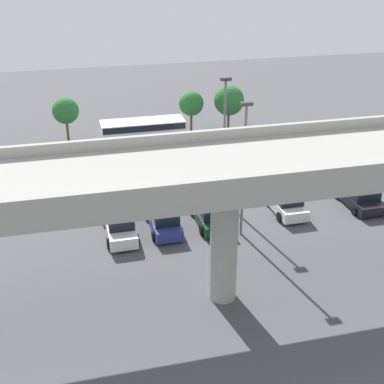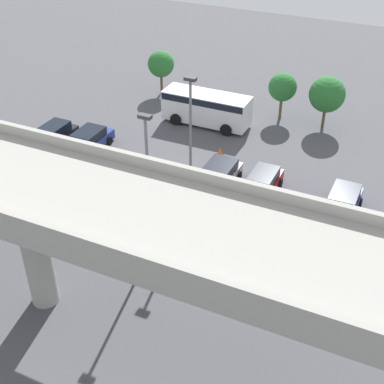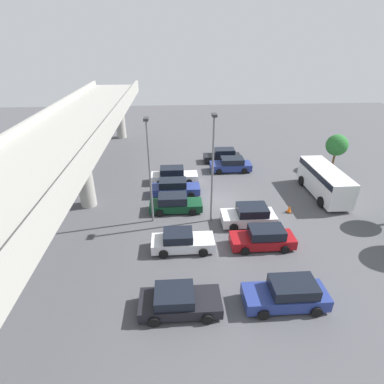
% 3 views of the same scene
% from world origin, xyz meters
% --- Properties ---
extents(ground_plane, '(89.39, 89.39, 0.00)m').
position_xyz_m(ground_plane, '(0.00, 0.00, 0.00)').
color(ground_plane, '#4C4C51').
extents(highway_overpass, '(43.11, 6.22, 8.25)m').
position_xyz_m(highway_overpass, '(0.00, 11.96, 6.75)').
color(highway_overpass, '#9E9B93').
rests_on(highway_overpass, ground_plane).
extents(parked_car_0, '(2.09, 4.75, 1.64)m').
position_xyz_m(parked_car_0, '(-12.39, -2.12, 0.77)').
color(parked_car_0, navy).
rests_on(parked_car_0, ground_plane).
extents(parked_car_1, '(1.98, 4.64, 1.58)m').
position_xyz_m(parked_car_1, '(-7.00, -2.26, 0.74)').
color(parked_car_1, maroon).
rests_on(parked_car_1, ground_plane).
extents(parked_car_2, '(2.24, 4.36, 1.65)m').
position_xyz_m(parked_car_2, '(-4.00, -1.92, 0.79)').
color(parked_car_2, silver).
rests_on(parked_car_2, ground_plane).
extents(parked_car_3, '(2.03, 4.60, 1.56)m').
position_xyz_m(parked_car_3, '(-1.50, 4.11, 0.74)').
color(parked_car_3, '#0C381E').
rests_on(parked_car_3, ground_plane).
extents(parked_car_4, '(1.97, 4.63, 1.56)m').
position_xyz_m(parked_car_4, '(1.61, 4.06, 0.74)').
color(parked_car_4, navy).
rests_on(parked_car_4, ground_plane).
extents(parked_car_5, '(1.96, 4.88, 1.66)m').
position_xyz_m(parked_car_5, '(4.44, 4.15, 0.76)').
color(parked_car_5, silver).
rests_on(parked_car_5, ground_plane).
extents(parked_car_6, '(2.15, 4.64, 1.56)m').
position_xyz_m(parked_car_6, '(7.03, -2.42, 0.74)').
color(parked_car_6, navy).
rests_on(parked_car_6, ground_plane).
extents(parked_car_7, '(2.00, 4.50, 1.63)m').
position_xyz_m(parked_car_7, '(9.92, -1.93, 0.76)').
color(parked_car_7, black).
rests_on(parked_car_7, ground_plane).
extents(parked_car_8, '(2.25, 4.58, 1.41)m').
position_xyz_m(parked_car_8, '(-12.39, 4.04, 0.66)').
color(parked_car_8, black).
rests_on(parked_car_8, ground_plane).
extents(parked_car_9, '(2.02, 4.48, 1.50)m').
position_xyz_m(parked_car_9, '(-6.97, 3.69, 0.70)').
color(parked_car_9, silver).
rests_on(parked_car_9, ground_plane).
extents(shuttle_bus, '(7.26, 2.62, 2.70)m').
position_xyz_m(shuttle_bus, '(0.59, -10.24, 1.62)').
color(shuttle_bus, white).
rests_on(shuttle_bus, ground_plane).
extents(lamp_post_near_aisle, '(0.70, 0.35, 8.66)m').
position_xyz_m(lamp_post_near_aisle, '(-3.04, 5.96, 5.03)').
color(lamp_post_near_aisle, slate).
rests_on(lamp_post_near_aisle, ground_plane).
extents(lamp_post_mid_lot, '(0.70, 0.35, 8.92)m').
position_xyz_m(lamp_post_mid_lot, '(-3.29, 1.12, 5.16)').
color(lamp_post_mid_lot, slate).
rests_on(lamp_post_mid_lot, ground_plane).
extents(tree_front_left, '(2.92, 2.92, 4.38)m').
position_xyz_m(tree_front_left, '(-8.39, -13.82, 2.91)').
color(tree_front_left, brown).
rests_on(tree_front_left, ground_plane).
extents(tree_front_right, '(2.36, 2.36, 4.03)m').
position_xyz_m(tree_front_right, '(-4.67, -13.91, 2.83)').
color(tree_front_right, brown).
rests_on(tree_front_right, ground_plane).
extents(tree_front_far_right, '(2.41, 2.41, 4.05)m').
position_xyz_m(tree_front_far_right, '(6.99, -14.42, 2.82)').
color(tree_front_far_right, brown).
rests_on(tree_front_far_right, ground_plane).
extents(traffic_cone, '(0.44, 0.44, 0.70)m').
position_xyz_m(traffic_cone, '(-2.45, -5.88, 0.33)').
color(traffic_cone, black).
rests_on(traffic_cone, ground_plane).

